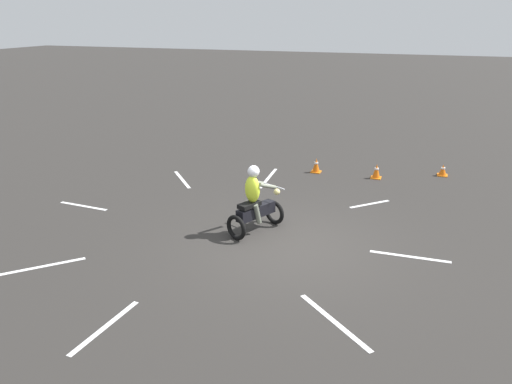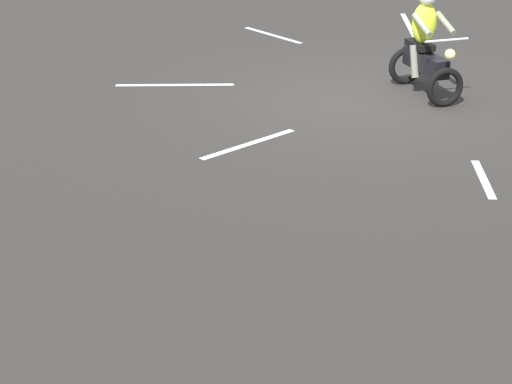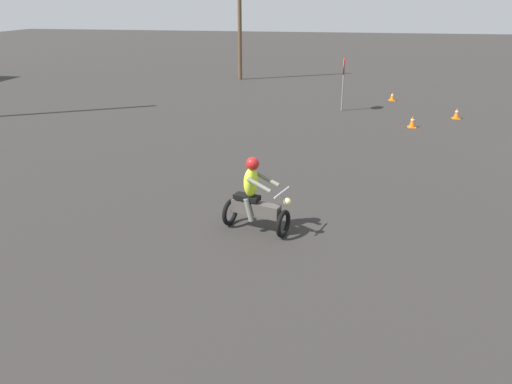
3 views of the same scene
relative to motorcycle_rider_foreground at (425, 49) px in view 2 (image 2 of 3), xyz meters
The scene contains 7 objects.
ground_plane 1.30m from the motorcycle_rider_foreground, 65.99° to the left, with size 120.00×120.00×0.00m, color #2D2B28.
motorcycle_rider_foreground is the anchor object (origin of this frame).
lane_stripe_e 4.64m from the motorcycle_rider_foreground, 12.81° to the right, with size 0.10×1.67×0.01m, color silver.
lane_stripe_ne 4.00m from the motorcycle_rider_foreground, 39.96° to the left, with size 0.10×1.90×0.01m, color silver.
lane_stripe_n 3.65m from the motorcycle_rider_foreground, 88.51° to the left, with size 0.10×1.68×0.01m, color silver.
lane_stripe_nw 3.71m from the motorcycle_rider_foreground, 140.32° to the left, with size 0.10×1.29×0.01m, color silver.
lane_stripe_se 4.97m from the motorcycle_rider_foreground, 48.07° to the right, with size 0.10×2.10×0.01m, color silver.
Camera 2 is at (-9.71, 11.04, 4.44)m, focal length 70.00 mm.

